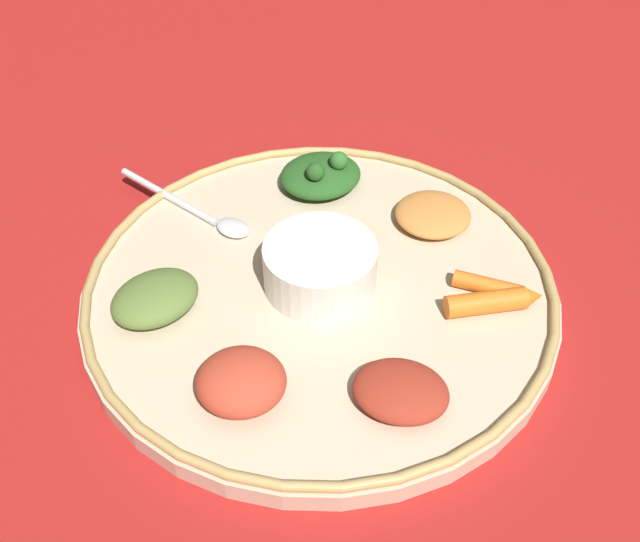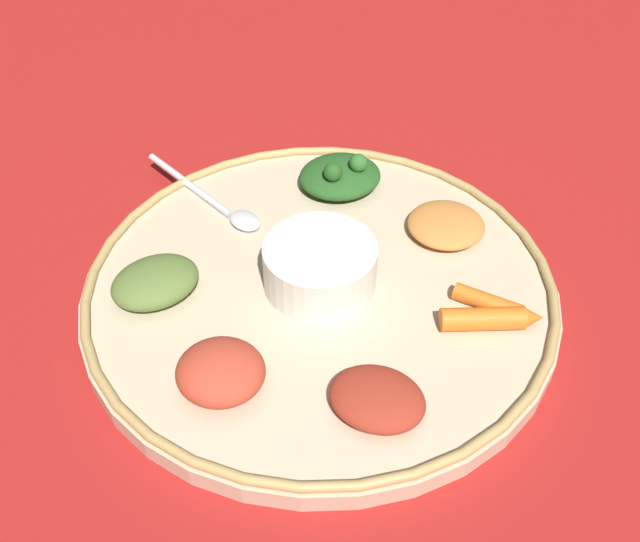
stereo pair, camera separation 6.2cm
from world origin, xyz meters
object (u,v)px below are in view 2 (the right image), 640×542
(spoon, at_px, (217,204))
(carrot_near_spoon, at_px, (491,319))
(carrot_outer, at_px, (495,305))
(greens_pile, at_px, (340,176))
(center_bowl, at_px, (320,265))

(spoon, height_order, carrot_near_spoon, carrot_near_spoon)
(spoon, xyz_separation_m, carrot_outer, (0.09, -0.26, 0.00))
(spoon, bearing_deg, greens_pile, -26.04)
(spoon, xyz_separation_m, carrot_near_spoon, (0.07, -0.27, 0.01))
(center_bowl, xyz_separation_m, greens_pile, (0.10, 0.09, -0.01))
(greens_pile, bearing_deg, carrot_near_spoon, -99.29)
(carrot_near_spoon, bearing_deg, greens_pile, 80.71)
(spoon, bearing_deg, center_bowl, -87.92)
(spoon, xyz_separation_m, greens_pile, (0.11, -0.05, 0.01))
(center_bowl, xyz_separation_m, spoon, (-0.01, 0.14, -0.02))
(greens_pile, bearing_deg, spoon, 153.96)
(greens_pile, relative_size, carrot_outer, 1.40)
(carrot_near_spoon, relative_size, carrot_outer, 1.03)
(spoon, bearing_deg, carrot_outer, -70.67)
(center_bowl, relative_size, spoon, 0.58)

